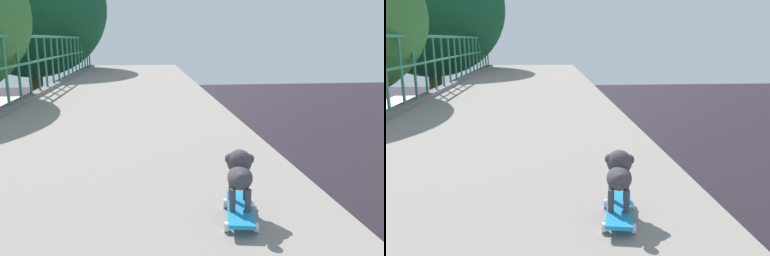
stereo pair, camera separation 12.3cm
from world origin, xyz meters
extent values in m
cylinder|color=#328862|center=(-0.25, 5.08, 6.65)|extent=(0.04, 0.04, 1.03)
cylinder|color=#328862|center=(-0.25, 5.68, 6.65)|extent=(0.04, 0.04, 1.03)
cylinder|color=#328862|center=(-0.25, 6.28, 6.65)|extent=(0.04, 0.04, 1.03)
cylinder|color=#328862|center=(-0.25, 6.88, 6.65)|extent=(0.04, 0.04, 1.03)
cylinder|color=#328862|center=(-0.25, 7.48, 6.65)|extent=(0.04, 0.04, 1.03)
cylinder|color=#328862|center=(-0.25, 8.07, 6.65)|extent=(0.04, 0.04, 1.03)
cylinder|color=#328862|center=(-0.25, 8.67, 6.65)|extent=(0.04, 0.04, 1.03)
cylinder|color=#328862|center=(-0.25, 9.27, 6.65)|extent=(0.04, 0.04, 1.03)
cylinder|color=#328862|center=(-0.25, 9.87, 6.65)|extent=(0.04, 0.04, 1.03)
cylinder|color=#328862|center=(-0.25, 10.47, 6.65)|extent=(0.04, 0.04, 1.03)
cylinder|color=#328862|center=(-0.25, 11.06, 6.65)|extent=(0.04, 0.04, 1.03)
cylinder|color=#328862|center=(-0.25, 11.66, 6.65)|extent=(0.04, 0.04, 1.03)
cylinder|color=#328862|center=(-0.25, 12.26, 6.65)|extent=(0.04, 0.04, 1.03)
cylinder|color=#328862|center=(-0.25, 12.86, 6.65)|extent=(0.04, 0.04, 1.03)
cylinder|color=#328862|center=(-0.25, 13.46, 6.65)|extent=(0.04, 0.04, 1.03)
cylinder|color=#328862|center=(-0.25, 14.05, 6.65)|extent=(0.04, 0.04, 1.03)
cylinder|color=#328862|center=(-0.25, 14.65, 6.65)|extent=(0.04, 0.04, 1.03)
cylinder|color=black|center=(-3.43, 11.66, 0.31)|extent=(0.21, 0.62, 0.62)
cylinder|color=black|center=(-7.06, 27.38, 0.48)|extent=(0.28, 0.96, 0.96)
cylinder|color=black|center=(-9.27, 27.38, 0.48)|extent=(0.28, 0.96, 0.96)
cylinder|color=brown|center=(-2.10, 14.07, 3.38)|extent=(0.45, 0.45, 6.76)
ellipsoid|color=#185330|center=(-2.10, 14.07, 8.21)|extent=(5.26, 5.26, 4.87)
cube|color=#1B89CB|center=(2.37, 1.69, 6.12)|extent=(0.24, 0.51, 0.02)
cylinder|color=white|center=(2.48, 1.83, 6.08)|extent=(0.03, 0.06, 0.06)
cylinder|color=white|center=(2.31, 1.86, 6.08)|extent=(0.03, 0.06, 0.06)
cylinder|color=white|center=(2.42, 1.52, 6.08)|extent=(0.03, 0.06, 0.06)
cylinder|color=white|center=(2.25, 1.55, 6.08)|extent=(0.03, 0.06, 0.06)
cylinder|color=#423E45|center=(2.43, 1.79, 6.20)|extent=(0.04, 0.04, 0.13)
cylinder|color=#423E45|center=(2.34, 1.80, 6.20)|extent=(0.04, 0.04, 0.13)
cylinder|color=#423E45|center=(2.40, 1.62, 6.20)|extent=(0.04, 0.04, 0.13)
cylinder|color=#423E45|center=(2.31, 1.64, 6.20)|extent=(0.04, 0.04, 0.13)
ellipsoid|color=#423E45|center=(2.37, 1.71, 6.31)|extent=(0.19, 0.25, 0.14)
sphere|color=#423E45|center=(2.38, 1.80, 6.38)|extent=(0.15, 0.15, 0.15)
ellipsoid|color=#4F4051|center=(2.40, 1.87, 6.37)|extent=(0.07, 0.08, 0.05)
sphere|color=#423E45|center=(2.44, 1.79, 6.40)|extent=(0.07, 0.07, 0.07)
sphere|color=#423E45|center=(2.33, 1.82, 6.40)|extent=(0.07, 0.07, 0.07)
sphere|color=#423E45|center=(2.34, 1.59, 6.35)|extent=(0.07, 0.07, 0.07)
camera|label=1|loc=(1.82, -0.40, 7.11)|focal=36.02mm
camera|label=2|loc=(1.95, -0.42, 7.11)|focal=36.02mm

